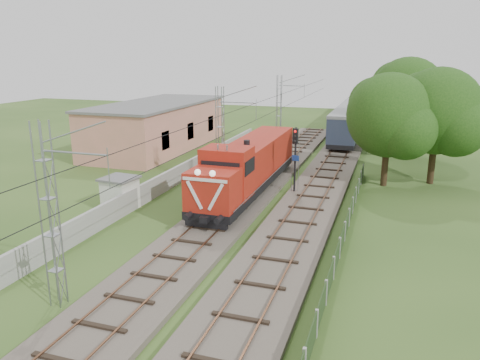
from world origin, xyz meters
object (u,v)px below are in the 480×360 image
(relay_hut, at_px, (120,193))
(coach_rake, at_px, (371,91))
(locomotive, at_px, (249,165))
(signal_post, at_px, (295,149))

(relay_hut, bearing_deg, coach_rake, 81.08)
(locomotive, height_order, relay_hut, locomotive)
(coach_rake, bearing_deg, relay_hut, -98.92)
(locomotive, height_order, coach_rake, locomotive)
(locomotive, relative_size, signal_post, 3.39)
(coach_rake, xyz_separation_m, signal_post, (-1.63, -71.96, 1.07))
(coach_rake, distance_m, signal_post, 71.98)
(locomotive, distance_m, coach_rake, 73.00)
(locomotive, distance_m, signal_post, 3.71)
(signal_post, height_order, relay_hut, signal_post)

